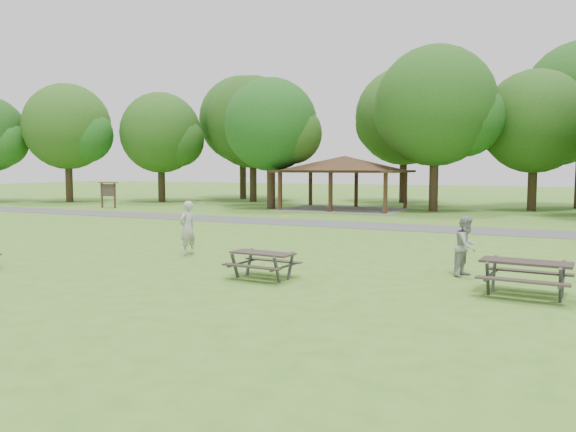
# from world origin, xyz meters

# --- Properties ---
(ground) EXTENTS (160.00, 160.00, 0.00)m
(ground) POSITION_xyz_m (0.00, 0.00, 0.00)
(ground) COLOR #457621
(ground) RESTS_ON ground
(asphalt_path) EXTENTS (120.00, 3.20, 0.02)m
(asphalt_path) POSITION_xyz_m (0.00, 14.00, 0.01)
(asphalt_path) COLOR #4A4A4C
(asphalt_path) RESTS_ON ground
(pavilion) EXTENTS (8.60, 7.01, 3.76)m
(pavilion) POSITION_xyz_m (-4.00, 24.00, 3.06)
(pavilion) COLOR #391F14
(pavilion) RESTS_ON ground
(notice_board) EXTENTS (1.60, 0.30, 1.88)m
(notice_board) POSITION_xyz_m (-20.00, 18.00, 1.31)
(notice_board) COLOR #372114
(notice_board) RESTS_ON ground
(tree_row_a) EXTENTS (7.56, 7.20, 9.97)m
(tree_row_a) POSITION_xyz_m (-27.91, 22.03, 6.15)
(tree_row_a) COLOR black
(tree_row_a) RESTS_ON ground
(tree_row_b) EXTENTS (7.14, 6.80, 9.28)m
(tree_row_b) POSITION_xyz_m (-20.92, 25.53, 5.67)
(tree_row_b) COLOR black
(tree_row_b) RESTS_ON ground
(tree_row_c) EXTENTS (8.19, 7.80, 10.67)m
(tree_row_c) POSITION_xyz_m (-13.90, 29.03, 6.54)
(tree_row_c) COLOR black
(tree_row_c) RESTS_ON ground
(tree_row_d) EXTENTS (6.93, 6.60, 9.27)m
(tree_row_d) POSITION_xyz_m (-8.92, 22.53, 5.77)
(tree_row_d) COLOR #2F2015
(tree_row_d) RESTS_ON ground
(tree_row_e) EXTENTS (8.40, 8.00, 11.02)m
(tree_row_e) POSITION_xyz_m (2.10, 25.03, 6.78)
(tree_row_e) COLOR black
(tree_row_e) RESTS_ON ground
(tree_row_f) EXTENTS (7.35, 7.00, 9.55)m
(tree_row_f) POSITION_xyz_m (8.09, 28.53, 5.84)
(tree_row_f) COLOR black
(tree_row_f) RESTS_ON ground
(tree_deep_a) EXTENTS (8.40, 8.00, 11.38)m
(tree_deep_a) POSITION_xyz_m (-16.90, 32.53, 7.13)
(tree_deep_a) COLOR #301F15
(tree_deep_a) RESTS_ON ground
(tree_deep_b) EXTENTS (8.40, 8.00, 11.13)m
(tree_deep_b) POSITION_xyz_m (-1.90, 33.03, 6.89)
(tree_deep_b) COLOR black
(tree_deep_b) RESTS_ON ground
(picnic_table_middle) EXTENTS (1.80, 1.49, 0.74)m
(picnic_table_middle) POSITION_xyz_m (2.24, -0.25, 0.54)
(picnic_table_middle) COLOR #2F2822
(picnic_table_middle) RESTS_ON ground
(picnic_table_far) EXTENTS (2.08, 1.72, 0.85)m
(picnic_table_far) POSITION_xyz_m (8.68, 0.49, 0.63)
(picnic_table_far) COLOR #2B231F
(picnic_table_far) RESTS_ON ground
(frisbee_in_flight) EXTENTS (0.36, 0.36, 0.02)m
(frisbee_in_flight) POSITION_xyz_m (1.63, 2.36, 1.44)
(frisbee_in_flight) COLOR gold
(frisbee_in_flight) RESTS_ON ground
(frisbee_thrower) EXTENTS (0.54, 0.73, 1.84)m
(frisbee_thrower) POSITION_xyz_m (-1.97, 2.30, 0.92)
(frisbee_thrower) COLOR #A9A9AC
(frisbee_thrower) RESTS_ON ground
(frisbee_catcher) EXTENTS (0.85, 0.96, 1.65)m
(frisbee_catcher) POSITION_xyz_m (7.11, 2.45, 0.83)
(frisbee_catcher) COLOR #98979A
(frisbee_catcher) RESTS_ON ground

